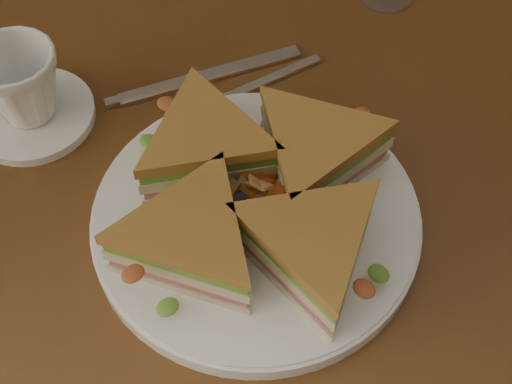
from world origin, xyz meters
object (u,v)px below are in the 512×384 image
Objects in this scene: plate at (256,219)px; coffee_cup at (21,84)px; saucer at (32,115)px; table at (269,217)px; spoon at (207,106)px; knife at (198,79)px; sandwich_wedges at (256,195)px.

coffee_cup is at bearing 130.81° from plate.
saucer is at bearing -158.66° from coffee_cup.
coffee_cup is at bearing 147.69° from table.
plate is at bearing -101.56° from spoon.
saucer is at bearing 130.81° from plate.
coffee_cup is at bearing 176.24° from knife.
sandwich_wedges is at bearing -92.89° from knife.
coffee_cup is (-0.17, 0.20, 0.04)m from plate.
sandwich_wedges is at bearing 180.00° from plate.
sandwich_wedges reaches higher than saucer.
sandwich_wedges reaches higher than knife.
knife is 2.61× the size of coffee_cup.
knife is at bearing 19.53° from coffee_cup.
knife is at bearing 89.06° from plate.
coffee_cup is (-0.21, 0.13, 0.15)m from table.
spoon is at bearing -15.31° from saucer.
spoon is 0.84× the size of knife.
table is at bearing -77.40° from spoon.
saucer is at bearing 147.69° from table.
saucer reaches higher than knife.
plate is at bearing -27.86° from coffee_cup.
plate is 0.19m from knife.
coffee_cup is at bearing 153.28° from spoon.
sandwich_wedges is 0.26m from saucer.
plate is 2.34× the size of saucer.
coffee_cup reaches higher than saucer.
coffee_cup is (-0.17, 0.20, 0.00)m from sandwich_wedges.
coffee_cup reaches higher than knife.
saucer is (-0.17, 0.05, 0.00)m from spoon.
saucer is 1.52× the size of coffee_cup.
spoon is (0.00, 0.15, -0.04)m from sandwich_wedges.
saucer reaches higher than table.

